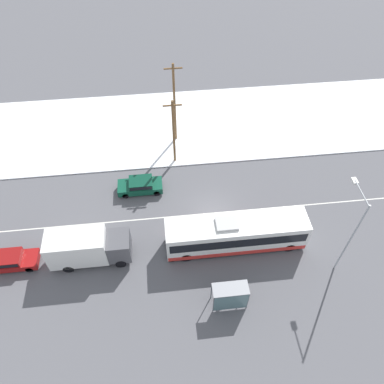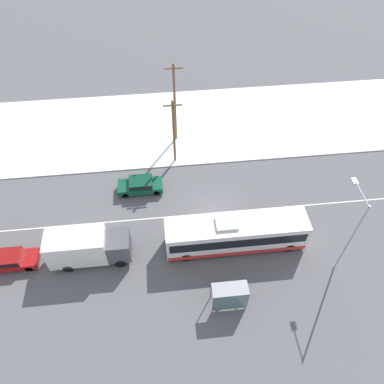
# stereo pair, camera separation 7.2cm
# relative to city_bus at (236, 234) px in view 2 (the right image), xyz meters

# --- Properties ---
(ground_plane) EXTENTS (120.00, 120.00, 0.00)m
(ground_plane) POSITION_rel_city_bus_xyz_m (-1.46, 3.60, -1.62)
(ground_plane) COLOR #56565B
(snow_lot) EXTENTS (80.00, 13.20, 0.12)m
(snow_lot) POSITION_rel_city_bus_xyz_m (-1.46, 16.73, -1.56)
(snow_lot) COLOR white
(snow_lot) RESTS_ON ground_plane
(lane_marking_center) EXTENTS (60.00, 0.12, 0.00)m
(lane_marking_center) POSITION_rel_city_bus_xyz_m (-1.46, 3.60, -1.62)
(lane_marking_center) COLOR silver
(lane_marking_center) RESTS_ON ground_plane
(city_bus) EXTENTS (11.93, 2.57, 3.32)m
(city_bus) POSITION_rel_city_bus_xyz_m (0.00, 0.00, 0.00)
(city_bus) COLOR white
(city_bus) RESTS_ON ground_plane
(box_truck) EXTENTS (6.71, 2.30, 3.29)m
(box_truck) POSITION_rel_city_bus_xyz_m (-12.43, -0.10, 0.17)
(box_truck) COLOR silver
(box_truck) RESTS_ON ground_plane
(sedan_car) EXTENTS (4.33, 1.80, 1.44)m
(sedan_car) POSITION_rel_city_bus_xyz_m (-8.03, 7.20, -0.84)
(sedan_car) COLOR #0F4733
(sedan_car) RESTS_ON ground_plane
(parked_car_near_truck) EXTENTS (4.68, 1.80, 1.37)m
(parked_car_near_truck) POSITION_rel_city_bus_xyz_m (-19.11, 0.04, -0.86)
(parked_car_near_truck) COLOR maroon
(parked_car_near_truck) RESTS_ON ground_plane
(pedestrian_at_stop) EXTENTS (0.65, 0.29, 1.81)m
(pedestrian_at_stop) POSITION_rel_city_bus_xyz_m (-1.43, -4.48, -0.51)
(pedestrian_at_stop) COLOR #23232D
(pedestrian_at_stop) RESTS_ON ground_plane
(bus_shelter) EXTENTS (2.72, 1.20, 2.40)m
(bus_shelter) POSITION_rel_city_bus_xyz_m (-1.45, -5.56, 0.05)
(bus_shelter) COLOR gray
(bus_shelter) RESTS_ON ground_plane
(streetlamp) EXTENTS (0.36, 2.82, 8.40)m
(streetlamp) POSITION_rel_city_bus_xyz_m (7.92, -2.72, 3.62)
(streetlamp) COLOR #9EA3A8
(streetlamp) RESTS_ON ground_plane
(utility_pole_roadside) EXTENTS (1.80, 0.24, 7.64)m
(utility_pole_roadside) POSITION_rel_city_bus_xyz_m (-4.36, 10.98, 2.38)
(utility_pole_roadside) COLOR brown
(utility_pole_roadside) RESTS_ON ground_plane
(utility_pole_snowlot) EXTENTS (1.80, 0.24, 9.31)m
(utility_pole_snowlot) POSITION_rel_city_bus_xyz_m (-3.97, 14.46, 3.22)
(utility_pole_snowlot) COLOR brown
(utility_pole_snowlot) RESTS_ON ground_plane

